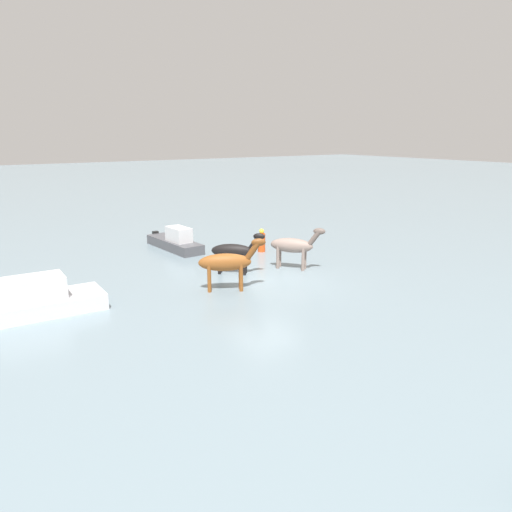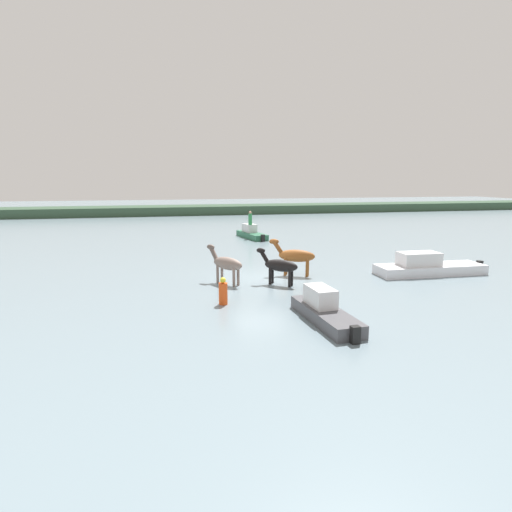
{
  "view_description": "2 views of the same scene",
  "coord_description": "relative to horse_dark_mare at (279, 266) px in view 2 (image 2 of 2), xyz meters",
  "views": [
    {
      "loc": [
        10.57,
        15.04,
        5.66
      ],
      "look_at": [
        0.41,
        -0.18,
        1.02
      ],
      "focal_mm": 34.23,
      "sensor_mm": 36.0,
      "label": 1
    },
    {
      "loc": [
        -4.78,
        -20.36,
        5.09
      ],
      "look_at": [
        -0.08,
        0.73,
        1.03
      ],
      "focal_mm": 29.02,
      "sensor_mm": 36.0,
      "label": 2
    }
  ],
  "objects": [
    {
      "name": "boat_skiff_near",
      "position": [
        8.42,
        0.41,
        -0.63
      ],
      "size": [
        6.14,
        1.78,
        1.38
      ],
      "rotation": [
        0.0,
        0.0,
        3.12
      ],
      "color": "silver",
      "rests_on": "ground_plane"
    },
    {
      "name": "boat_tender_starboard",
      "position": [
        0.18,
        -5.39,
        -0.65
      ],
      "size": [
        1.39,
        4.22,
        1.32
      ],
      "rotation": [
        0.0,
        0.0,
        1.64
      ],
      "color": "#4C4C51",
      "rests_on": "ground_plane"
    },
    {
      "name": "ground_plane",
      "position": [
        -0.57,
        1.55,
        -0.96
      ],
      "size": [
        167.21,
        167.21,
        0.0
      ],
      "primitive_type": "plane",
      "color": "gray"
    },
    {
      "name": "boat_dinghy_port",
      "position": [
        2.01,
        16.06,
        -0.65
      ],
      "size": [
        2.04,
        4.55,
        1.33
      ],
      "rotation": [
        0.0,
        0.0,
        1.78
      ],
      "color": "#2D6B4C",
      "rests_on": "ground_plane"
    },
    {
      "name": "distant_shoreline",
      "position": [
        -0.57,
        42.01,
        -0.96
      ],
      "size": [
        150.48,
        6.0,
        2.4
      ],
      "primitive_type": "cube",
      "color": "#334C37",
      "rests_on": "ground_plane"
    },
    {
      "name": "horse_dun_straggler",
      "position": [
        1.34,
        1.73,
        0.11
      ],
      "size": [
        2.37,
        1.49,
        1.93
      ],
      "rotation": [
        0.0,
        0.0,
        2.66
      ],
      "color": "brown",
      "rests_on": "ground_plane"
    },
    {
      "name": "person_boatman_standing",
      "position": [
        1.85,
        15.81,
        0.77
      ],
      "size": [
        0.32,
        0.32,
        1.19
      ],
      "color": "#338C4C",
      "rests_on": "boat_dinghy_port"
    },
    {
      "name": "horse_chestnut_trailing",
      "position": [
        -2.47,
        0.76,
        0.06
      ],
      "size": [
        1.71,
        2.12,
        1.84
      ],
      "rotation": [
        0.0,
        0.0,
        2.21
      ],
      "color": "gray",
      "rests_on": "ground_plane"
    },
    {
      "name": "horse_dark_mare",
      "position": [
        0.0,
        0.0,
        0.0
      ],
      "size": [
        1.89,
        1.75,
        1.73
      ],
      "rotation": [
        0.0,
        0.0,
        2.41
      ],
      "color": "black",
      "rests_on": "ground_plane"
    },
    {
      "name": "buoy_channel_marker",
      "position": [
        -3.11,
        -2.57,
        -0.45
      ],
      "size": [
        0.36,
        0.36,
        1.14
      ],
      "color": "#E54C19",
      "rests_on": "ground_plane"
    }
  ]
}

